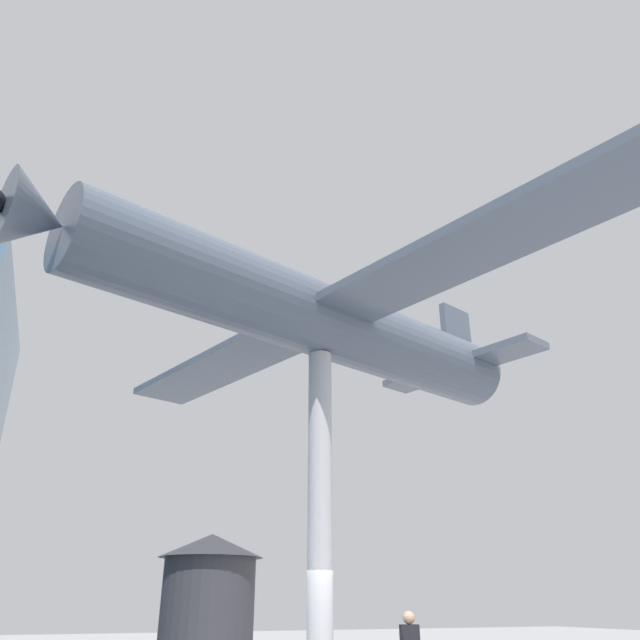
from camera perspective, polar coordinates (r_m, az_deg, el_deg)
support_pylon_central at (r=12.53m, az=0.00°, el=-17.80°), size 0.48×0.48×6.80m
suspended_airplane at (r=13.60m, az=-0.48°, el=0.22°), size 14.51×12.57×2.64m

